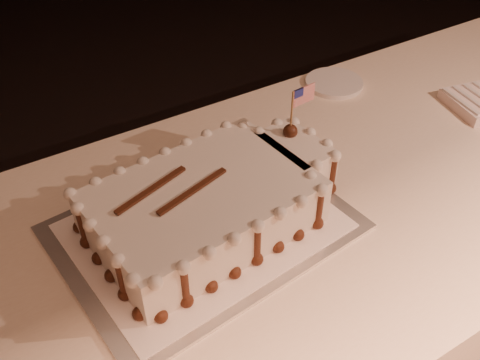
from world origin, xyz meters
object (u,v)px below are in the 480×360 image
sheet_cake (215,201)px  side_plate (334,83)px  banquet_table (308,300)px  cake_board (204,227)px

sheet_cake → side_plate: size_ratio=3.30×
side_plate → banquet_table: bearing=-132.1°
sheet_cake → banquet_table: bearing=-6.7°
banquet_table → side_plate: size_ratio=15.76×
cake_board → side_plate: (0.55, 0.29, 0.00)m
banquet_table → side_plate: (0.28, 0.31, 0.38)m
banquet_table → cake_board: 0.46m
sheet_cake → side_plate: bearing=28.7°
banquet_table → cake_board: size_ratio=4.58×
banquet_table → sheet_cake: size_ratio=4.77×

